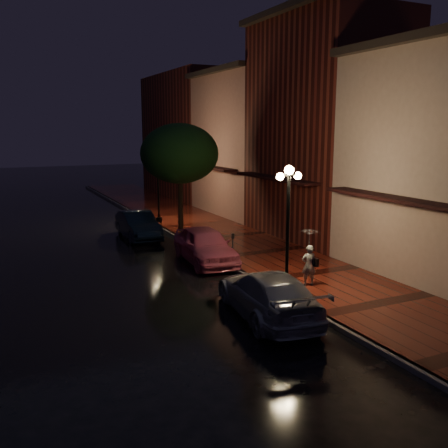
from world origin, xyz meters
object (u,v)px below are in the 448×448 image
streetlamp_far (158,181)px  street_tree (180,155)px  silver_car (268,294)px  streetlamp_near (288,220)px  woman_with_umbrella (309,248)px  pink_car (205,245)px  parking_meter (233,245)px  navy_car (138,225)px

streetlamp_far → street_tree: 3.44m
silver_car → streetlamp_near: bearing=-128.6°
street_tree → woman_with_umbrella: size_ratio=2.83×
silver_car → woman_with_umbrella: woman_with_umbrella is taller
street_tree → streetlamp_far: bearing=94.9°
pink_car → parking_meter: bearing=-51.9°
streetlamp_near → navy_car: (-2.18, 10.84, -1.89)m
streetlamp_far → woman_with_umbrella: size_ratio=2.10×
street_tree → woman_with_umbrella: street_tree is taller
streetlamp_far → woman_with_umbrella: (0.96, -13.94, -1.09)m
pink_car → streetlamp_far: bearing=88.4°
pink_car → parking_meter: (0.75, -1.12, 0.16)m
streetlamp_far → navy_car: size_ratio=1.00×
parking_meter → pink_car: bearing=129.6°
silver_car → street_tree: bearing=-90.9°
silver_car → parking_meter: bearing=-97.6°
street_tree → pink_car: bearing=-101.2°
streetlamp_near → navy_car: bearing=101.4°
parking_meter → streetlamp_far: bearing=94.8°
woman_with_umbrella → street_tree: bearing=-72.5°
streetlamp_far → silver_car: streetlamp_far is taller
woman_with_umbrella → silver_car: bearing=45.9°
street_tree → navy_car: street_tree is taller
streetlamp_near → pink_car: bearing=101.0°
street_tree → pink_car: street_tree is taller
pink_car → parking_meter: 1.36m
silver_car → streetlamp_far: bearing=-88.2°
streetlamp_near → street_tree: street_tree is taller
navy_car → parking_meter: parking_meter is taller
silver_car → woman_with_umbrella: bearing=-139.9°
streetlamp_near → silver_car: streetlamp_near is taller
woman_with_umbrella → streetlamp_near: bearing=17.3°
navy_car → silver_car: 12.46m
navy_car → parking_meter: (1.98, -7.06, 0.22)m
street_tree → navy_car: (-2.44, -0.15, -3.53)m
pink_car → streetlamp_near: bearing=-74.7°
woman_with_umbrella → parking_meter: 3.95m
silver_car → pink_car: bearing=-88.6°
streetlamp_near → navy_car: size_ratio=1.00×
streetlamp_near → navy_car: streetlamp_near is taller
streetlamp_far → woman_with_umbrella: bearing=-86.1°
silver_car → woman_with_umbrella: (2.66, 1.67, 0.79)m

